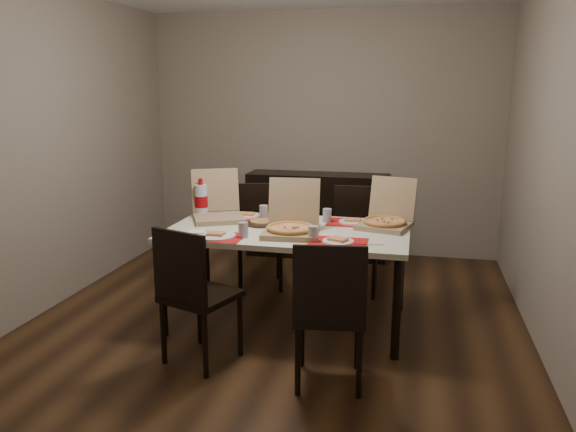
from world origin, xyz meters
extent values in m
cube|color=#432914|center=(0.00, 0.00, -0.01)|extent=(3.80, 4.00, 0.02)
cube|color=gray|center=(0.00, 2.01, 1.30)|extent=(3.80, 0.02, 2.60)
cube|color=gray|center=(-1.91, 0.00, 1.30)|extent=(0.02, 4.00, 2.60)
cube|color=gray|center=(1.91, 0.00, 1.30)|extent=(0.02, 4.00, 2.60)
cube|color=black|center=(0.00, 1.78, 0.45)|extent=(1.50, 0.40, 0.90)
cube|color=beige|center=(0.09, -0.06, 0.73)|extent=(1.80, 1.00, 0.04)
cylinder|color=black|center=(-0.75, -0.50, 0.35)|extent=(0.06, 0.06, 0.71)
cylinder|color=black|center=(0.93, -0.50, 0.35)|extent=(0.06, 0.06, 0.71)
cylinder|color=black|center=(-0.75, 0.38, 0.35)|extent=(0.06, 0.06, 0.71)
cylinder|color=black|center=(0.93, 0.38, 0.35)|extent=(0.06, 0.06, 0.71)
cube|color=black|center=(-0.33, -0.80, 0.45)|extent=(0.54, 0.54, 0.04)
cube|color=black|center=(-0.39, -0.98, 0.70)|extent=(0.41, 0.17, 0.46)
cylinder|color=black|center=(-0.56, -0.91, 0.21)|extent=(0.04, 0.04, 0.43)
cylinder|color=black|center=(-0.22, -1.03, 0.21)|extent=(0.04, 0.04, 0.43)
cylinder|color=black|center=(-0.44, -0.57, 0.21)|extent=(0.04, 0.04, 0.43)
cylinder|color=black|center=(-0.10, -0.69, 0.21)|extent=(0.04, 0.04, 0.43)
cube|color=black|center=(0.54, -0.90, 0.45)|extent=(0.47, 0.47, 0.04)
cube|color=black|center=(0.57, -1.09, 0.70)|extent=(0.42, 0.09, 0.46)
cylinder|color=black|center=(0.39, -1.10, 0.21)|extent=(0.04, 0.04, 0.43)
cylinder|color=black|center=(0.75, -1.05, 0.21)|extent=(0.04, 0.04, 0.43)
cylinder|color=black|center=(0.34, -0.74, 0.21)|extent=(0.04, 0.04, 0.43)
cylinder|color=black|center=(0.70, -0.69, 0.21)|extent=(0.04, 0.04, 0.43)
cube|color=black|center=(-0.34, 0.68, 0.45)|extent=(0.53, 0.53, 0.04)
cube|color=black|center=(-0.40, 0.87, 0.70)|extent=(0.41, 0.15, 0.46)
cylinder|color=black|center=(-0.22, 0.91, 0.21)|extent=(0.04, 0.04, 0.43)
cylinder|color=black|center=(-0.57, 0.80, 0.21)|extent=(0.04, 0.04, 0.43)
cylinder|color=black|center=(-0.12, 0.57, 0.21)|extent=(0.04, 0.04, 0.43)
cylinder|color=black|center=(-0.46, 0.46, 0.21)|extent=(0.04, 0.04, 0.43)
cube|color=black|center=(0.52, 0.74, 0.45)|extent=(0.44, 0.44, 0.04)
cube|color=black|center=(0.51, 0.93, 0.70)|extent=(0.42, 0.05, 0.46)
cylinder|color=black|center=(0.69, 0.93, 0.21)|extent=(0.04, 0.04, 0.43)
cylinder|color=black|center=(0.33, 0.91, 0.21)|extent=(0.04, 0.04, 0.43)
cylinder|color=black|center=(0.71, 0.57, 0.21)|extent=(0.04, 0.04, 0.43)
cylinder|color=black|center=(0.35, 0.55, 0.21)|extent=(0.04, 0.04, 0.43)
cube|color=red|center=(-0.35, -0.41, 0.75)|extent=(0.40, 0.30, 0.00)
cylinder|color=white|center=(-0.35, -0.41, 0.76)|extent=(0.28, 0.28, 0.01)
cube|color=#EECE77|center=(-0.35, -0.41, 0.78)|extent=(0.12, 0.09, 0.02)
cylinder|color=#989AA1|center=(-0.16, -0.38, 0.81)|extent=(0.07, 0.07, 0.11)
cube|color=#B2B2B7|center=(-0.52, -0.39, 0.75)|extent=(0.20, 0.04, 0.00)
cube|color=white|center=(-0.51, -0.37, 0.76)|extent=(0.13, 0.13, 0.02)
cube|color=red|center=(0.52, -0.37, 0.75)|extent=(0.40, 0.30, 0.00)
cylinder|color=white|center=(0.52, -0.37, 0.76)|extent=(0.22, 0.22, 0.01)
cube|color=#EECE77|center=(0.52, -0.37, 0.78)|extent=(0.15, 0.13, 0.02)
cylinder|color=#989AA1|center=(0.34, -0.38, 0.81)|extent=(0.07, 0.07, 0.11)
cube|color=#B2B2B7|center=(0.73, -0.38, 0.75)|extent=(0.20, 0.04, 0.00)
cube|color=red|center=(-0.33, 0.26, 0.75)|extent=(0.40, 0.30, 0.00)
cylinder|color=white|center=(-0.33, 0.26, 0.76)|extent=(0.23, 0.23, 0.01)
cube|color=#EECE77|center=(-0.33, 0.26, 0.78)|extent=(0.12, 0.09, 0.02)
cylinder|color=#989AA1|center=(-0.18, 0.23, 0.81)|extent=(0.07, 0.07, 0.11)
cube|color=#B2B2B7|center=(-0.49, 0.29, 0.75)|extent=(0.20, 0.04, 0.00)
cube|color=white|center=(-0.49, 0.30, 0.76)|extent=(0.13, 0.13, 0.02)
cube|color=red|center=(0.55, 0.24, 0.75)|extent=(0.40, 0.30, 0.00)
cylinder|color=white|center=(0.55, 0.24, 0.76)|extent=(0.22, 0.22, 0.01)
cube|color=#EECE77|center=(0.55, 0.24, 0.78)|extent=(0.12, 0.09, 0.02)
cylinder|color=#989AA1|center=(0.35, 0.21, 0.81)|extent=(0.07, 0.07, 0.11)
cube|color=#B2B2B7|center=(0.71, 0.24, 0.75)|extent=(0.20, 0.04, 0.00)
cube|color=white|center=(0.21, -0.04, 0.76)|extent=(0.16, 0.15, 0.02)
cube|color=#927754|center=(0.15, -0.24, 0.77)|extent=(0.41, 0.41, 0.04)
cube|color=#927754|center=(0.14, -0.05, 0.96)|extent=(0.39, 0.11, 0.34)
cylinder|color=#EECE77|center=(0.15, -0.24, 0.80)|extent=(0.35, 0.35, 0.02)
cube|color=#927754|center=(0.80, 0.13, 0.77)|extent=(0.44, 0.44, 0.04)
cube|color=#927754|center=(0.85, 0.30, 0.95)|extent=(0.37, 0.17, 0.33)
cylinder|color=#EECE77|center=(0.80, 0.13, 0.80)|extent=(0.38, 0.38, 0.02)
cube|color=#927754|center=(-0.51, 0.09, 0.77)|extent=(0.52, 0.52, 0.04)
cube|color=#927754|center=(-0.60, 0.26, 0.96)|extent=(0.38, 0.25, 0.35)
cylinder|color=black|center=(-0.13, 0.03, 0.76)|extent=(0.27, 0.27, 0.01)
cylinder|color=#C3884B|center=(-0.13, 0.03, 0.77)|extent=(0.19, 0.19, 0.02)
imported|color=white|center=(0.13, 0.11, 0.76)|extent=(0.13, 0.13, 0.03)
cylinder|color=silver|center=(-0.70, 0.18, 0.88)|extent=(0.10, 0.10, 0.27)
cylinder|color=#A2070D|center=(-0.70, 0.18, 0.88)|extent=(0.11, 0.11, 0.09)
cylinder|color=#A2070D|center=(-0.70, 0.18, 1.04)|extent=(0.03, 0.03, 0.05)
camera|label=1|loc=(1.01, -4.07, 1.78)|focal=35.00mm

